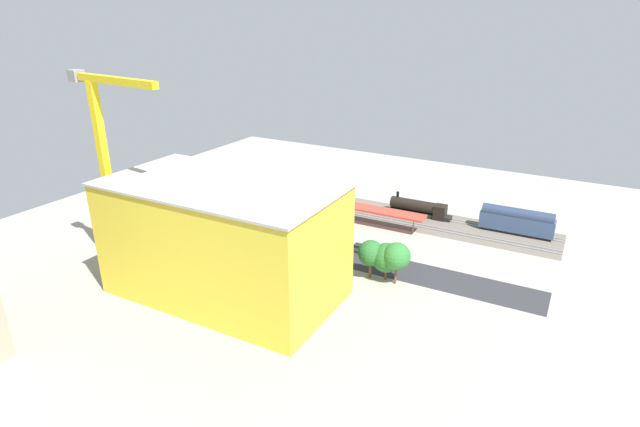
# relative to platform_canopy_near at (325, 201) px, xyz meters

# --- Properties ---
(ground_plane) EXTENTS (151.49, 151.49, 0.00)m
(ground_plane) POSITION_rel_platform_canopy_near_xyz_m (-6.88, 13.36, -4.00)
(ground_plane) COLOR #9E998C
(ground_plane) RESTS_ON ground
(rail_bed) EXTENTS (94.91, 16.45, 0.01)m
(rail_bed) POSITION_rel_platform_canopy_near_xyz_m (-6.88, -8.42, -4.00)
(rail_bed) COLOR #665E54
(rail_bed) RESTS_ON ground
(street_asphalt) EXTENTS (94.82, 10.54, 0.01)m
(street_asphalt) POSITION_rel_platform_canopy_near_xyz_m (-6.88, 18.16, -4.00)
(street_asphalt) COLOR #2D2D33
(street_asphalt) RESTS_ON ground
(track_rails) EXTENTS (94.67, 10.01, 0.12)m
(track_rails) POSITION_rel_platform_canopy_near_xyz_m (-6.88, -8.42, -3.82)
(track_rails) COLOR #9E9EA8
(track_rails) RESTS_ON ground
(platform_canopy_near) EXTENTS (50.94, 5.11, 4.27)m
(platform_canopy_near) POSITION_rel_platform_canopy_near_xyz_m (0.00, 0.00, 0.00)
(platform_canopy_near) COLOR #C63D2D
(platform_canopy_near) RESTS_ON ground
(locomotive) EXTENTS (15.54, 3.19, 5.26)m
(locomotive) POSITION_rel_platform_canopy_near_xyz_m (-20.79, -11.88, -2.12)
(locomotive) COLOR black
(locomotive) RESTS_ON ground
(passenger_coach) EXTENTS (16.35, 3.29, 6.15)m
(passenger_coach) POSITION_rel_platform_canopy_near_xyz_m (-43.55, -11.88, -0.77)
(passenger_coach) COLOR black
(passenger_coach) RESTS_ON ground
(parked_car_0) EXTENTS (4.83, 1.86, 1.67)m
(parked_car_0) POSITION_rel_platform_canopy_near_xyz_m (-16.51, 14.56, -3.27)
(parked_car_0) COLOR black
(parked_car_0) RESTS_ON ground
(parked_car_1) EXTENTS (4.55, 2.12, 1.54)m
(parked_car_1) POSITION_rel_platform_canopy_near_xyz_m (-10.01, 14.69, -3.31)
(parked_car_1) COLOR black
(parked_car_1) RESTS_ON ground
(parked_car_2) EXTENTS (4.32, 2.12, 1.77)m
(parked_car_2) POSITION_rel_platform_canopy_near_xyz_m (-3.56, 14.66, -3.22)
(parked_car_2) COLOR black
(parked_car_2) RESTS_ON ground
(parked_car_3) EXTENTS (4.82, 1.87, 1.56)m
(parked_car_3) POSITION_rel_platform_canopy_near_xyz_m (3.56, 14.26, -3.31)
(parked_car_3) COLOR black
(parked_car_3) RESTS_ON ground
(parked_car_4) EXTENTS (4.43, 1.75, 1.60)m
(parked_car_4) POSITION_rel_platform_canopy_near_xyz_m (10.43, 14.42, -3.29)
(parked_car_4) COLOR black
(parked_car_4) RESTS_ON ground
(construction_building) EXTENTS (40.42, 22.10, 20.40)m
(construction_building) POSITION_rel_platform_canopy_near_xyz_m (-2.46, 41.44, 6.20)
(construction_building) COLOR yellow
(construction_building) RESTS_ON ground
(construction_roof_slab) EXTENTS (41.03, 22.71, 0.40)m
(construction_roof_slab) POSITION_rel_platform_canopy_near_xyz_m (-2.46, 41.44, 16.60)
(construction_roof_slab) COLOR #ADA89E
(construction_roof_slab) RESTS_ON construction_building
(tower_crane) EXTENTS (23.42, 4.56, 38.16)m
(tower_crane) POSITION_rel_platform_canopy_near_xyz_m (19.37, 45.64, 17.98)
(tower_crane) COLOR gray
(tower_crane) RESTS_ON ground
(box_truck_0) EXTENTS (8.47, 2.60, 3.47)m
(box_truck_0) POSITION_rel_platform_canopy_near_xyz_m (12.57, 25.05, -2.30)
(box_truck_0) COLOR black
(box_truck_0) RESTS_ON ground
(street_tree_0) EXTENTS (5.61, 5.61, 7.45)m
(street_tree_0) POSITION_rel_platform_canopy_near_xyz_m (-25.76, 23.09, 0.63)
(street_tree_0) COLOR brown
(street_tree_0) RESTS_ON ground
(street_tree_1) EXTENTS (5.00, 5.00, 7.67)m
(street_tree_1) POSITION_rel_platform_canopy_near_xyz_m (-22.83, 23.73, 1.14)
(street_tree_1) COLOR brown
(street_tree_1) RESTS_ON ground
(street_tree_2) EXTENTS (5.20, 5.20, 8.25)m
(street_tree_2) POSITION_rel_platform_canopy_near_xyz_m (-27.91, 23.55, 1.62)
(street_tree_2) COLOR brown
(street_tree_2) RESTS_ON ground
(traffic_light) EXTENTS (0.50, 0.36, 6.83)m
(traffic_light) POSITION_rel_platform_canopy_near_xyz_m (1.25, 13.83, 0.51)
(traffic_light) COLOR #333333
(traffic_light) RESTS_ON ground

